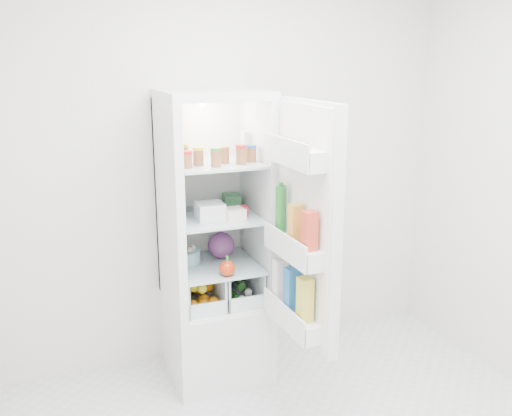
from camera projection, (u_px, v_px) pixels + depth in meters
name	position (u px, v px, depth m)	size (l,w,h in m)	color
room_walls	(347.00, 157.00, 2.30)	(3.02, 3.02, 2.61)	silver
refrigerator	(214.00, 273.00, 3.59)	(0.60, 0.60, 1.80)	silver
shelf_low	(216.00, 265.00, 3.52)	(0.49, 0.53, 0.01)	#AEC6CB
shelf_mid	(215.00, 217.00, 3.44)	(0.49, 0.53, 0.01)	#AEC6CB
shelf_top	(214.00, 163.00, 3.35)	(0.49, 0.53, 0.01)	#AEC6CB
crisper_left	(198.00, 287.00, 3.51)	(0.23, 0.46, 0.22)	silver
crisper_right	(235.00, 282.00, 3.59)	(0.23, 0.46, 0.22)	silver
condiment_jars	(215.00, 157.00, 3.26)	(0.46, 0.32, 0.08)	#B21919
squeeze_bottle	(245.00, 145.00, 3.46)	(0.05, 0.05, 0.16)	silver
tub_white	(210.00, 211.00, 3.34)	(0.16, 0.16, 0.10)	silver
tub_cream	(234.00, 214.00, 3.35)	(0.11, 0.11, 0.07)	white
tin_red	(241.00, 211.00, 3.42)	(0.09, 0.09, 0.06)	red
foil_tray	(182.00, 208.00, 3.54)	(0.14, 0.11, 0.04)	silver
tub_green	(231.00, 201.00, 3.63)	(0.10, 0.14, 0.08)	#3D864D
red_cabbage	(221.00, 245.00, 3.60)	(0.17, 0.17, 0.17)	#57205F
bell_pepper	(227.00, 268.00, 3.31)	(0.09, 0.09, 0.09)	red
mushroom_bowl	(187.00, 257.00, 3.53)	(0.17, 0.17, 0.08)	#98D3E3
citrus_pile	(199.00, 293.00, 3.50)	(0.20, 0.31, 0.16)	orange
veg_pile	(236.00, 289.00, 3.61)	(0.16, 0.30, 0.10)	#1C4C19
fridge_door	(303.00, 231.00, 3.02)	(0.19, 0.60, 1.30)	silver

